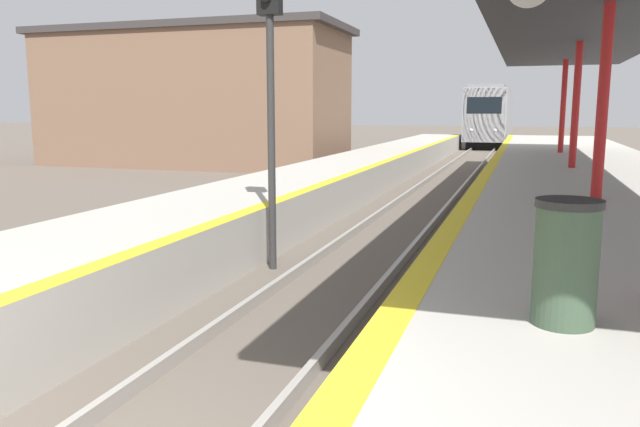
% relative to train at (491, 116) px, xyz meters
% --- Properties ---
extents(train, '(2.65, 17.05, 4.20)m').
position_rel_train_xyz_m(train, '(0.00, 0.00, 0.00)').
color(train, black).
rests_on(train, ground).
extents(signal_near, '(0.36, 0.31, 4.91)m').
position_rel_train_xyz_m(signal_near, '(-1.26, -39.91, 1.27)').
color(signal_near, '#2D2D2D').
rests_on(signal_near, ground).
extents(station_canopy, '(4.47, 26.66, 3.69)m').
position_rel_train_xyz_m(station_canopy, '(3.86, -33.38, 2.36)').
color(station_canopy, red).
rests_on(station_canopy, platform_right).
extents(trash_bin, '(0.49, 0.49, 0.97)m').
position_rel_train_xyz_m(trash_bin, '(2.92, -44.17, -0.70)').
color(trash_bin, '#384C38').
rests_on(trash_bin, platform_right).
extents(station_building, '(14.41, 5.95, 6.27)m').
position_rel_train_xyz_m(station_building, '(-12.26, -22.88, 1.01)').
color(station_building, brown).
rests_on(station_building, ground).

